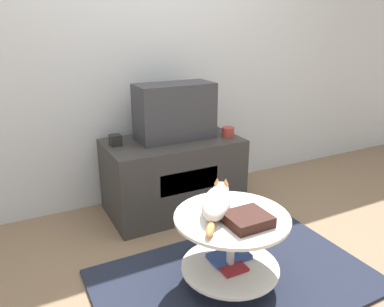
# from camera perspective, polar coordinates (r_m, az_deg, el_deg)

# --- Properties ---
(ground_plane) EXTENTS (12.00, 12.00, 0.00)m
(ground_plane) POSITION_cam_1_polar(r_m,az_deg,el_deg) (2.35, 6.68, -18.75)
(ground_plane) COLOR #7F664C
(wall_back) EXTENTS (8.00, 0.05, 2.60)m
(wall_back) POSITION_cam_1_polar(r_m,az_deg,el_deg) (3.11, -7.39, 16.39)
(wall_back) COLOR silver
(wall_back) RESTS_ON ground_plane
(rug) EXTENTS (1.60, 1.01, 0.02)m
(rug) POSITION_cam_1_polar(r_m,az_deg,el_deg) (2.34, 6.69, -18.56)
(rug) COLOR #1E2333
(rug) RESTS_ON ground_plane
(tv_stand) EXTENTS (1.04, 0.59, 0.59)m
(tv_stand) POSITION_cam_1_polar(r_m,az_deg,el_deg) (3.00, -2.91, -3.32)
(tv_stand) COLOR #33302D
(tv_stand) RESTS_ON ground_plane
(tv) EXTENTS (0.60, 0.28, 0.43)m
(tv) POSITION_cam_1_polar(r_m,az_deg,el_deg) (2.89, -2.64, 6.41)
(tv) COLOR #333338
(tv) RESTS_ON tv_stand
(speaker) EXTENTS (0.08, 0.08, 0.08)m
(speaker) POSITION_cam_1_polar(r_m,az_deg,el_deg) (2.81, -11.60, 2.02)
(speaker) COLOR black
(speaker) RESTS_ON tv_stand
(mug) EXTENTS (0.10, 0.10, 0.08)m
(mug) POSITION_cam_1_polar(r_m,az_deg,el_deg) (2.98, 5.51, 3.26)
(mug) COLOR #99332D
(mug) RESTS_ON tv_stand
(coffee_table) EXTENTS (0.63, 0.63, 0.45)m
(coffee_table) POSITION_cam_1_polar(r_m,az_deg,el_deg) (2.13, 5.95, -13.27)
(coffee_table) COLOR #B2B2B7
(coffee_table) RESTS_ON rug
(dvd_box) EXTENTS (0.22, 0.20, 0.06)m
(dvd_box) POSITION_cam_1_polar(r_m,az_deg,el_deg) (1.96, 8.43, -9.88)
(dvd_box) COLOR black
(dvd_box) RESTS_ON coffee_table
(cat) EXTENTS (0.37, 0.45, 0.12)m
(cat) POSITION_cam_1_polar(r_m,az_deg,el_deg) (2.06, 3.83, -7.34)
(cat) COLOR silver
(cat) RESTS_ON coffee_table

